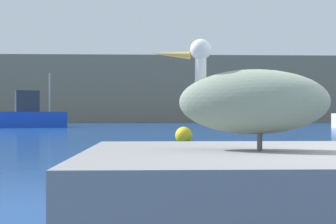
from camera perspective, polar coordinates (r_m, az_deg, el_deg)
hillside_backdrop at (r=68.82m, az=-0.18°, el=2.66°), size 140.00×11.94×9.35m
pier_dock at (r=3.62m, az=10.49°, el=-10.51°), size 2.58×2.46×0.73m
pelican at (r=3.56m, az=10.28°, el=1.42°), size 1.42×0.80×0.88m
fishing_boat_blue at (r=39.16m, az=-17.38°, el=-0.44°), size 6.77×4.18×4.55m
mooring_buoy at (r=15.69m, az=1.99°, el=-2.95°), size 0.60×0.60×0.60m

